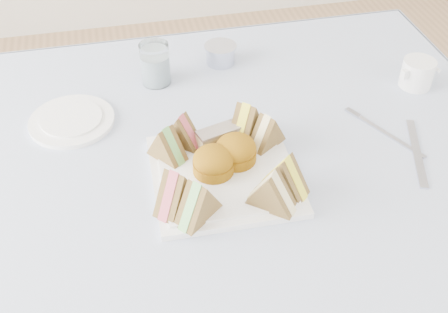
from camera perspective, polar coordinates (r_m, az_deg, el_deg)
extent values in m
cube|color=brown|center=(1.31, 3.35, -13.15)|extent=(0.90, 0.90, 0.74)
cube|color=silver|center=(1.03, 4.16, -0.98)|extent=(1.02, 1.02, 0.01)
cube|color=white|center=(0.99, 0.00, -1.90)|extent=(0.26, 0.26, 0.01)
cylinder|color=#8E590E|center=(0.97, -1.09, -0.55)|extent=(0.09, 0.09, 0.05)
cylinder|color=#8E590E|center=(1.00, 1.21, 0.63)|extent=(0.10, 0.10, 0.05)
cube|color=tan|center=(1.03, -0.59, 1.97)|extent=(0.09, 0.05, 0.04)
cylinder|color=white|center=(1.15, -15.20, 3.52)|extent=(0.22, 0.22, 0.01)
cylinder|color=white|center=(1.22, -7.01, 9.34)|extent=(0.06, 0.06, 0.09)
cylinder|color=silver|center=(1.29, -0.36, 10.28)|extent=(0.08, 0.08, 0.04)
cube|color=silver|center=(1.11, 18.97, 0.41)|extent=(0.08, 0.19, 0.00)
cube|color=silver|center=(1.13, 16.59, 1.96)|extent=(0.08, 0.15, 0.00)
cylinder|color=white|center=(1.28, 19.05, 7.99)|extent=(0.09, 0.09, 0.06)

